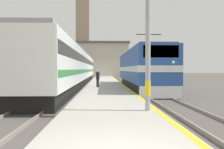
# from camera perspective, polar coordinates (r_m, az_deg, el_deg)

# --- Properties ---
(ground_plane) EXTENTS (200.00, 200.00, 0.00)m
(ground_plane) POSITION_cam_1_polar(r_m,az_deg,el_deg) (35.37, -1.55, -2.07)
(ground_plane) COLOR #514C47
(platform) EXTENTS (4.00, 140.00, 0.33)m
(platform) POSITION_cam_1_polar(r_m,az_deg,el_deg) (30.37, -1.45, -2.29)
(platform) COLOR #ADA89E
(platform) RESTS_ON ground
(rail_track_near) EXTENTS (2.83, 140.00, 0.16)m
(rail_track_near) POSITION_cam_1_polar(r_m,az_deg,el_deg) (30.61, 4.99, -2.52)
(rail_track_near) COLOR #514C47
(rail_track_near) RESTS_ON ground
(rail_track_far) EXTENTS (2.83, 140.00, 0.16)m
(rail_track_far) POSITION_cam_1_polar(r_m,az_deg,el_deg) (30.55, -8.38, -2.53)
(rail_track_far) COLOR #514C47
(rail_track_far) RESTS_ON ground
(locomotive_train) EXTENTS (2.92, 17.92, 4.85)m
(locomotive_train) POSITION_cam_1_polar(r_m,az_deg,el_deg) (25.90, 6.28, 1.13)
(locomotive_train) COLOR black
(locomotive_train) RESTS_ON ground
(passenger_train) EXTENTS (2.92, 43.62, 4.07)m
(passenger_train) POSITION_cam_1_polar(r_m,az_deg,el_deg) (32.66, -7.98, 1.49)
(passenger_train) COLOR black
(passenger_train) RESTS_ON ground
(catenary_mast) EXTENTS (2.25, 0.23, 8.07)m
(catenary_mast) POSITION_cam_1_polar(r_m,az_deg,el_deg) (10.93, 8.38, 13.93)
(catenary_mast) COLOR #9E9EA3
(catenary_mast) RESTS_ON platform
(person_on_platform) EXTENTS (0.34, 0.34, 1.60)m
(person_on_platform) POSITION_cam_1_polar(r_m,az_deg,el_deg) (24.35, -3.13, -0.80)
(person_on_platform) COLOR #23232D
(person_on_platform) RESTS_ON platform
(clock_tower) EXTENTS (4.49, 4.49, 30.48)m
(clock_tower) POSITION_cam_1_polar(r_m,az_deg,el_deg) (74.34, -6.37, 12.04)
(clock_tower) COLOR gray
(clock_tower) RESTS_ON ground
(station_building) EXTENTS (19.10, 8.37, 8.66)m
(station_building) POSITION_cam_1_polar(r_m,az_deg,el_deg) (65.81, -4.72, 3.22)
(station_building) COLOR #B7B2A3
(station_building) RESTS_ON ground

